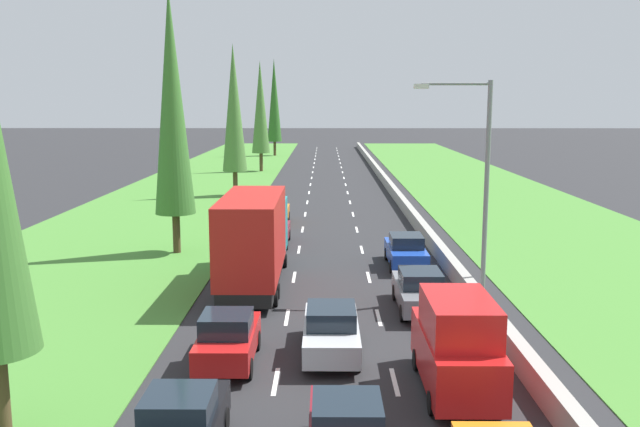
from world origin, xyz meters
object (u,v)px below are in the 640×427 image
object	(u,v)px
poplar_tree_fifth	(274,101)
street_light_mast	(479,173)
orange_hatchback_left_lane	(276,212)
blue_sedan_right_lane	(406,251)
red_van_right_lane	(457,345)
black_hatchback_left_lane	(182,425)
red_hatchback_left_lane	(228,339)
red_box_truck_left_lane	(254,238)
poplar_tree_second	(172,103)
maroon_sedan_left_lane	(273,231)
poplar_tree_third	(234,108)
poplar_tree_fourth	(260,107)
grey_sedan_right_lane	(420,290)
silver_sedan_centre_lane	(331,330)

from	to	relation	value
poplar_tree_fifth	street_light_mast	distance (m)	76.76
orange_hatchback_left_lane	poplar_tree_fifth	bearing A→B (deg)	94.25
orange_hatchback_left_lane	blue_sedan_right_lane	xyz separation A→B (m)	(7.35, -11.96, -0.02)
red_van_right_lane	poplar_tree_fifth	distance (m)	86.17
red_van_right_lane	blue_sedan_right_lane	xyz separation A→B (m)	(0.33, 14.82, -0.59)
black_hatchback_left_lane	street_light_mast	world-z (taller)	street_light_mast
red_hatchback_left_lane	street_light_mast	bearing A→B (deg)	39.52
red_box_truck_left_lane	poplar_tree_second	xyz separation A→B (m)	(-4.92, 6.59, 5.89)
orange_hatchback_left_lane	maroon_sedan_left_lane	bearing A→B (deg)	-87.11
poplar_tree_third	orange_hatchback_left_lane	bearing A→B (deg)	-71.78
red_box_truck_left_lane	poplar_tree_fourth	bearing A→B (deg)	95.01
red_box_truck_left_lane	poplar_tree_fourth	distance (m)	50.93
street_light_mast	red_van_right_lane	bearing A→B (deg)	-105.23
grey_sedan_right_lane	street_light_mast	size ratio (longest dim) A/B	0.50
orange_hatchback_left_lane	silver_sedan_centre_lane	size ratio (longest dim) A/B	0.87
red_box_truck_left_lane	grey_sedan_right_lane	world-z (taller)	red_box_truck_left_lane
orange_hatchback_left_lane	poplar_tree_second	size ratio (longest dim) A/B	0.28
red_van_right_lane	silver_sedan_centre_lane	xyz separation A→B (m)	(-3.50, 2.89, -0.59)
orange_hatchback_left_lane	grey_sedan_right_lane	distance (m)	20.43
street_light_mast	red_box_truck_left_lane	bearing A→B (deg)	171.38
grey_sedan_right_lane	blue_sedan_right_lane	xyz separation A→B (m)	(0.30, 7.22, 0.00)
poplar_tree_second	red_box_truck_left_lane	bearing A→B (deg)	-53.25
poplar_tree_third	poplar_tree_fourth	world-z (taller)	poplar_tree_third
red_box_truck_left_lane	poplar_tree_fourth	xyz separation A→B (m)	(-4.42, 50.46, 5.31)
grey_sedan_right_lane	poplar_tree_third	xyz separation A→B (m)	(-11.56, 32.86, 6.76)
red_box_truck_left_lane	poplar_tree_fifth	size ratio (longest dim) A/B	0.65
blue_sedan_right_lane	poplar_tree_fifth	xyz separation A→B (m)	(-11.69, 70.32, 7.51)
red_van_right_lane	silver_sedan_centre_lane	bearing A→B (deg)	140.42
red_box_truck_left_lane	orange_hatchback_left_lane	bearing A→B (deg)	90.72
black_hatchback_left_lane	orange_hatchback_left_lane	size ratio (longest dim) A/B	1.00
red_hatchback_left_lane	orange_hatchback_left_lane	distance (m)	24.78
blue_sedan_right_lane	poplar_tree_third	world-z (taller)	poplar_tree_third
red_van_right_lane	red_hatchback_left_lane	distance (m)	7.04
red_van_right_lane	street_light_mast	world-z (taller)	street_light_mast
maroon_sedan_left_lane	poplar_tree_third	bearing A→B (deg)	103.31
maroon_sedan_left_lane	blue_sedan_right_lane	xyz separation A→B (m)	(7.01, -5.13, 0.00)
red_hatchback_left_lane	maroon_sedan_left_lane	world-z (taller)	red_hatchback_left_lane
poplar_tree_fifth	maroon_sedan_left_lane	bearing A→B (deg)	-85.89
orange_hatchback_left_lane	street_light_mast	distance (m)	20.08
red_box_truck_left_lane	silver_sedan_centre_lane	xyz separation A→B (m)	(3.33, -8.28, -1.37)
red_van_right_lane	street_light_mast	xyz separation A→B (m)	(2.65, 9.74, 3.83)
poplar_tree_third	red_van_right_lane	bearing A→B (deg)	-74.09
orange_hatchback_left_lane	poplar_tree_third	bearing A→B (deg)	108.22
black_hatchback_left_lane	poplar_tree_third	bearing A→B (deg)	95.89
maroon_sedan_left_lane	red_box_truck_left_lane	bearing A→B (deg)	-90.96
black_hatchback_left_lane	poplar_tree_fifth	xyz separation A→B (m)	(-4.39, 88.88, 7.49)
silver_sedan_centre_lane	black_hatchback_left_lane	bearing A→B (deg)	-117.67
silver_sedan_centre_lane	poplar_tree_second	distance (m)	18.49
black_hatchback_left_lane	maroon_sedan_left_lane	distance (m)	23.69
silver_sedan_centre_lane	poplar_tree_third	size ratio (longest dim) A/B	0.35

